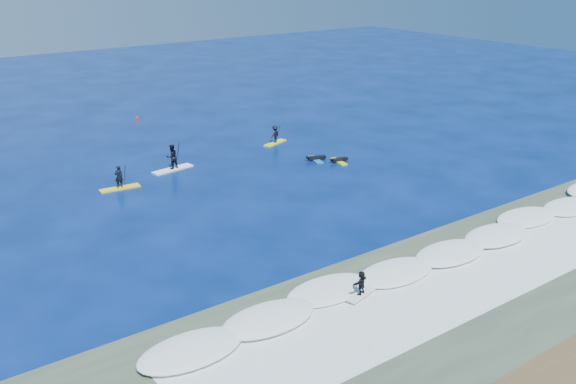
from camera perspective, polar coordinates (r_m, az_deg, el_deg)
ground at (r=42.96m, az=2.59°, el=-1.06°), size 160.00×160.00×0.00m
shallow_water at (r=34.24m, az=17.54°, el=-7.96°), size 90.00×13.00×0.01m
breaking_wave at (r=36.40m, az=12.52°, el=-5.70°), size 40.00×6.00×0.30m
whitewater at (r=34.75m, az=16.22°, el=-7.38°), size 34.00×5.00×0.02m
sup_paddler_left at (r=47.00m, az=-14.77°, el=0.99°), size 2.88×0.97×1.99m
sup_paddler_center at (r=50.22m, az=-10.27°, el=2.91°), size 3.43×1.30×2.35m
sup_paddler_right at (r=56.48m, az=-1.16°, el=5.04°), size 2.70×1.51×1.85m
prone_paddler_near at (r=51.66m, az=4.52°, el=2.82°), size 1.59×2.06×0.42m
prone_paddler_far at (r=52.02m, az=2.48°, el=3.00°), size 1.67×2.19×0.44m
wave_surfer at (r=31.45m, az=6.53°, el=-8.18°), size 1.85×0.93×1.29m
marker_buoy at (r=65.80m, az=-13.27°, el=6.32°), size 0.26×0.26×0.63m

